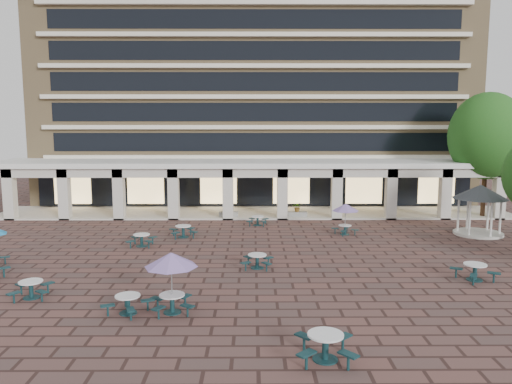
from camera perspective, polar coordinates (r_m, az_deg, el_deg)
ground at (r=26.92m, az=0.01°, el=-8.15°), size 120.00×120.00×0.00m
apartment_building at (r=51.61m, az=-0.16°, el=13.61°), size 40.00×15.50×25.20m
retail_arcade at (r=40.92m, az=-0.11°, el=1.65°), size 42.00×6.60×4.40m
picnic_table_1 at (r=20.66m, az=-14.43°, el=-12.14°), size 2.03×2.03×0.74m
picnic_table_2 at (r=16.56m, az=7.94°, el=-16.86°), size 2.01×2.01×0.87m
picnic_table_3 at (r=26.17m, az=23.74°, el=-8.21°), size 2.12×2.12×0.80m
picnic_table_5 at (r=23.72m, az=-24.32°, el=-9.96°), size 1.87×1.87×0.75m
picnic_table_6 at (r=19.88m, az=-9.67°, el=-7.90°), size 2.10×2.10×2.42m
picnic_table_8 at (r=31.20m, az=-12.94°, el=-5.26°), size 1.70×1.70×0.75m
picnic_table_9 at (r=25.94m, az=0.14°, el=-7.77°), size 1.77×1.77×0.73m
picnic_table_11 at (r=33.85m, az=10.19°, el=-1.87°), size 1.81×1.81×2.09m
picnic_table_12 at (r=33.12m, az=-8.32°, el=-4.35°), size 2.04×2.04×0.78m
picnic_table_13 at (r=36.56m, az=0.18°, el=-3.21°), size 1.69×1.69×0.68m
gazebo at (r=36.44m, az=24.24°, el=-0.59°), size 3.58×3.58×3.33m
tree_east_c at (r=43.09m, az=24.91°, el=5.82°), size 5.91×5.91×9.85m
planter_left at (r=39.46m, az=-3.15°, el=-2.39°), size 1.50×0.69×1.14m
planter_right at (r=39.55m, az=4.76°, el=-2.25°), size 1.50×0.73×1.26m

